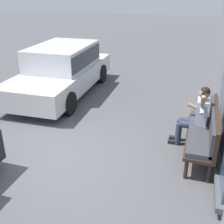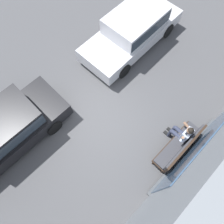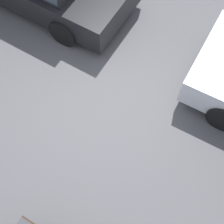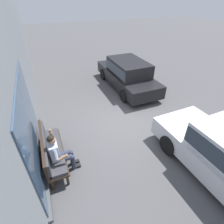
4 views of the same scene
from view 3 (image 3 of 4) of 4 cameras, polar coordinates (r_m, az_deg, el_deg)
The scene contains 1 object.
ground_plane at distance 6.44m, azimuth -0.98°, elevation 2.44°, with size 60.00×60.00×0.00m, color #4C4C4F.
Camera 3 is at (-1.68, 2.60, 5.64)m, focal length 55.00 mm.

